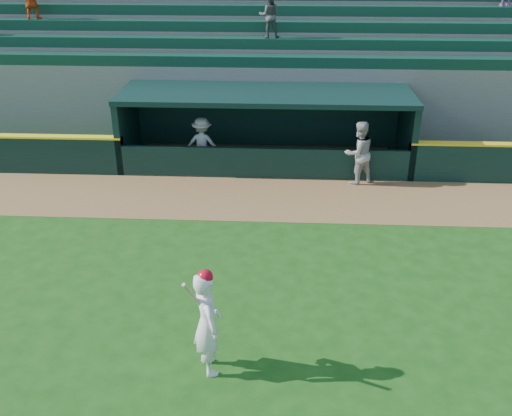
# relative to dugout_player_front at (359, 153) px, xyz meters

# --- Properties ---
(ground) EXTENTS (120.00, 120.00, 0.00)m
(ground) POSITION_rel_dugout_player_front_xyz_m (-2.90, -6.25, -0.99)
(ground) COLOR #184711
(ground) RESTS_ON ground
(warning_track) EXTENTS (40.00, 3.00, 0.01)m
(warning_track) POSITION_rel_dugout_player_front_xyz_m (-2.90, -1.35, -0.98)
(warning_track) COLOR brown
(warning_track) RESTS_ON ground
(dugout_player_front) EXTENTS (1.19, 1.10, 1.97)m
(dugout_player_front) POSITION_rel_dugout_player_front_xyz_m (0.00, 0.00, 0.00)
(dugout_player_front) COLOR #9E9E99
(dugout_player_front) RESTS_ON ground
(dugout_player_inside) EXTENTS (1.17, 0.71, 1.75)m
(dugout_player_inside) POSITION_rel_dugout_player_front_xyz_m (-4.93, 0.87, -0.11)
(dugout_player_inside) COLOR #ACACA7
(dugout_player_inside) RESTS_ON ground
(dugout) EXTENTS (9.40, 2.80, 2.46)m
(dugout) POSITION_rel_dugout_player_front_xyz_m (-2.90, 1.76, 0.37)
(dugout) COLOR slate
(dugout) RESTS_ON ground
(stands) EXTENTS (34.50, 6.25, 7.55)m
(stands) POSITION_rel_dugout_player_front_xyz_m (-2.89, 6.32, 1.41)
(stands) COLOR slate
(stands) RESTS_ON ground
(batter_at_plate) EXTENTS (0.73, 0.89, 2.09)m
(batter_at_plate) POSITION_rel_dugout_player_front_xyz_m (-3.54, -8.60, 0.05)
(batter_at_plate) COLOR white
(batter_at_plate) RESTS_ON ground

